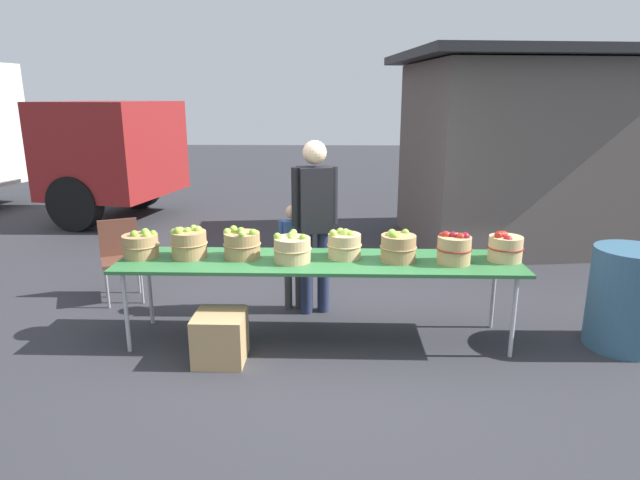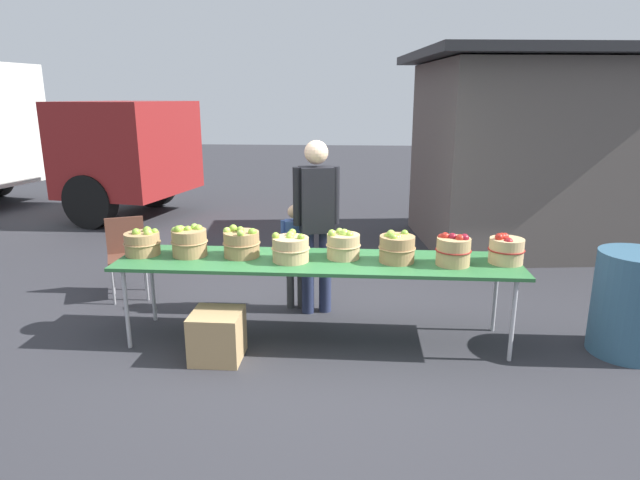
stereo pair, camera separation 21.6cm
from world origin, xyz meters
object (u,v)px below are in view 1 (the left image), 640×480
object	(u,v)px
produce_crate	(220,337)
apple_basket_green_3	(292,249)
apple_basket_red_0	(454,249)
child_customer	(293,248)
apple_basket_green_2	(242,244)
apple_basket_red_1	(505,247)
apple_basket_green_4	(344,244)
apple_basket_green_5	(398,246)
market_table	(319,263)
apple_basket_green_0	(141,245)
apple_basket_green_1	(189,243)
folding_chair	(120,253)
trash_barrel	(627,298)
vendor_adult	(315,214)

from	to	relation	value
produce_crate	apple_basket_green_3	bearing A→B (deg)	34.47
apple_basket_red_0	child_customer	world-z (taller)	child_customer
apple_basket_green_2	apple_basket_red_1	distance (m)	2.30
apple_basket_green_4	apple_basket_green_5	xyz separation A→B (m)	(0.46, -0.08, 0.01)
market_table	apple_basket_red_0	distance (m)	1.17
apple_basket_green_0	apple_basket_green_1	distance (m)	0.43
apple_basket_green_0	apple_basket_green_2	world-z (taller)	apple_basket_green_2
apple_basket_green_1	apple_basket_green_5	world-z (taller)	apple_basket_green_1
folding_chair	apple_basket_red_1	bearing A→B (deg)	-39.03
folding_chair	apple_basket_green_0	bearing A→B (deg)	-83.01
apple_basket_green_0	trash_barrel	bearing A→B (deg)	-1.57
apple_basket_green_0	child_customer	size ratio (longest dim) A/B	0.30
apple_basket_green_2	trash_barrel	xyz separation A→B (m)	(3.35, -0.13, -0.43)
apple_basket_green_4	produce_crate	bearing A→B (deg)	-153.26
child_customer	vendor_adult	bearing A→B (deg)	147.02
trash_barrel	apple_basket_green_4	bearing A→B (deg)	176.64
apple_basket_green_2	apple_basket_green_5	size ratio (longest dim) A/B	1.04
apple_basket_green_3	apple_basket_red_0	xyz separation A→B (m)	(1.39, -0.01, 0.02)
apple_basket_green_5	apple_basket_red_0	xyz separation A→B (m)	(0.47, -0.06, 0.00)
apple_basket_red_1	folding_chair	size ratio (longest dim) A/B	0.36
apple_basket_red_1	trash_barrel	distance (m)	1.14
apple_basket_green_5	vendor_adult	world-z (taller)	vendor_adult
apple_basket_green_3	folding_chair	world-z (taller)	apple_basket_green_3
market_table	child_customer	size ratio (longest dim) A/B	3.20
folding_chair	produce_crate	world-z (taller)	folding_chair
apple_basket_red_0	trash_barrel	size ratio (longest dim) A/B	0.34
apple_basket_green_1	produce_crate	bearing A→B (deg)	-54.28
market_table	trash_barrel	distance (m)	2.68
child_customer	trash_barrel	xyz separation A→B (m)	(2.95, -0.80, -0.20)
apple_basket_red_1	produce_crate	bearing A→B (deg)	-168.89
apple_basket_green_5	trash_barrel	bearing A→B (deg)	-1.91
apple_basket_green_0	apple_basket_green_4	xyz separation A→B (m)	(1.81, 0.03, 0.01)
apple_basket_green_2	produce_crate	size ratio (longest dim) A/B	0.81
apple_basket_green_5	market_table	bearing A→B (deg)	-179.97
apple_basket_green_0	folding_chair	size ratio (longest dim) A/B	0.38
apple_basket_green_5	vendor_adult	bearing A→B (deg)	139.51
apple_basket_green_2	folding_chair	size ratio (longest dim) A/B	0.39
apple_basket_red_1	folding_chair	distance (m)	3.90
apple_basket_green_4	vendor_adult	bearing A→B (deg)	116.86
apple_basket_green_4	apple_basket_green_2	bearing A→B (deg)	-178.87
apple_basket_green_3	produce_crate	bearing A→B (deg)	-145.53
apple_basket_green_0	child_customer	distance (m)	1.49
child_customer	trash_barrel	size ratio (longest dim) A/B	1.22
produce_crate	apple_basket_green_1	bearing A→B (deg)	125.72
folding_chair	apple_basket_green_5	bearing A→B (deg)	-43.92
apple_basket_green_5	produce_crate	xyz separation A→B (m)	(-1.49, -0.44, -0.67)
vendor_adult	apple_basket_green_4	bearing A→B (deg)	101.42
vendor_adult	folding_chair	xyz separation A→B (m)	(-2.10, 0.32, -0.51)
apple_basket_green_4	child_customer	bearing A→B (deg)	127.62
apple_basket_green_2	trash_barrel	bearing A→B (deg)	-2.15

